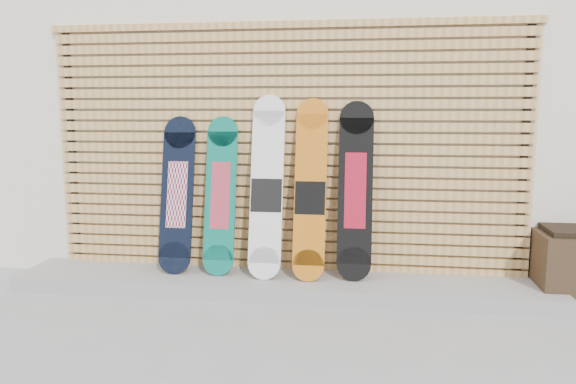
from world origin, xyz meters
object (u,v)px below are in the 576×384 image
Objects in this scene: snowboard_0 at (177,195)px; snowboard_3 at (310,190)px; snowboard_2 at (267,188)px; snowboard_4 at (355,191)px; snowboard_1 at (221,195)px.

snowboard_3 is at bearing -1.33° from snowboard_0.
snowboard_2 is 1.04× the size of snowboard_4.
snowboard_4 is at bearing 0.24° from snowboard_0.
snowboard_0 is 1.00× the size of snowboard_1.
snowboard_2 is (0.81, -0.03, 0.08)m from snowboard_0.
snowboard_0 is at bearing 178.04° from snowboard_2.
snowboard_0 is at bearing -179.76° from snowboard_4.
snowboard_2 is 0.75m from snowboard_4.
snowboard_2 is at bearing -179.98° from snowboard_3.
snowboard_1 is at bearing -179.86° from snowboard_4.
snowboard_0 is 0.81m from snowboard_2.
snowboard_3 reaches higher than snowboard_4.
snowboard_4 is at bearing 2.59° from snowboard_2.
snowboard_4 is at bearing 5.13° from snowboard_3.
snowboard_3 is (0.79, -0.03, 0.07)m from snowboard_1.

